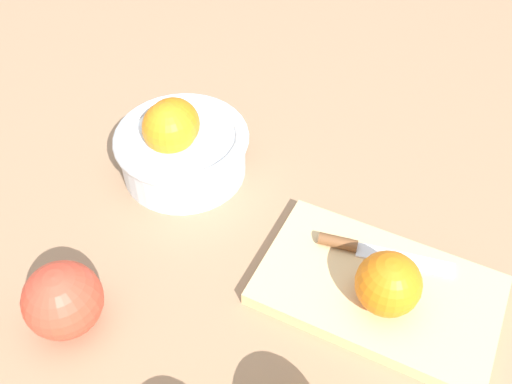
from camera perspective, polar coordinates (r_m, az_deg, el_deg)
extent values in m
plane|color=#997556|center=(0.64, -4.58, -10.83)|extent=(2.40, 2.40, 0.00)
cylinder|color=silver|center=(0.76, -7.28, 3.78)|extent=(0.16, 0.16, 0.06)
torus|color=silver|center=(0.74, -7.49, 5.43)|extent=(0.17, 0.17, 0.02)
sphere|color=orange|center=(0.73, -8.67, 6.34)|extent=(0.07, 0.07, 0.07)
sphere|color=orange|center=(0.74, -8.25, 6.80)|extent=(0.07, 0.07, 0.07)
cube|color=#DBB77F|center=(0.65, 12.08, -9.59)|extent=(0.27, 0.17, 0.02)
sphere|color=orange|center=(0.61, 13.10, -8.95)|extent=(0.07, 0.07, 0.07)
cube|color=silver|center=(0.67, 14.69, -6.62)|extent=(0.11, 0.05, 0.00)
cylinder|color=brown|center=(0.66, 8.20, -4.99)|extent=(0.05, 0.02, 0.01)
sphere|color=#D6422D|center=(0.63, -18.76, -10.21)|extent=(0.08, 0.08, 0.08)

